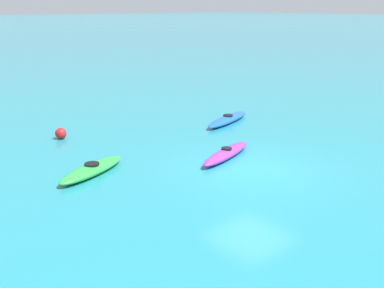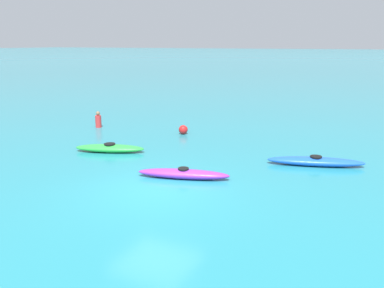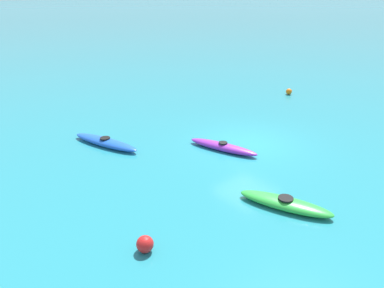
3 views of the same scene
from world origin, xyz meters
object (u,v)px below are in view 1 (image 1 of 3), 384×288
Objects in this scene: kayak_green at (92,169)px; kayak_blue at (228,119)px; kayak_purple at (226,153)px; buoy_red at (61,133)px.

kayak_green and kayak_blue have the same top height.
kayak_blue is (3.56, -3.72, 0.00)m from kayak_purple.
buoy_red is (4.46, -1.13, 0.07)m from kayak_green.
kayak_purple is 6.97× the size of buoy_red.
kayak_green is at bearing 165.80° from buoy_red.
kayak_purple is 6.94m from buoy_red.
kayak_green is 0.94× the size of kayak_purple.
kayak_blue is 7.44m from buoy_red.
kayak_green and kayak_purple have the same top height.
kayak_blue is 7.90× the size of buoy_red.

